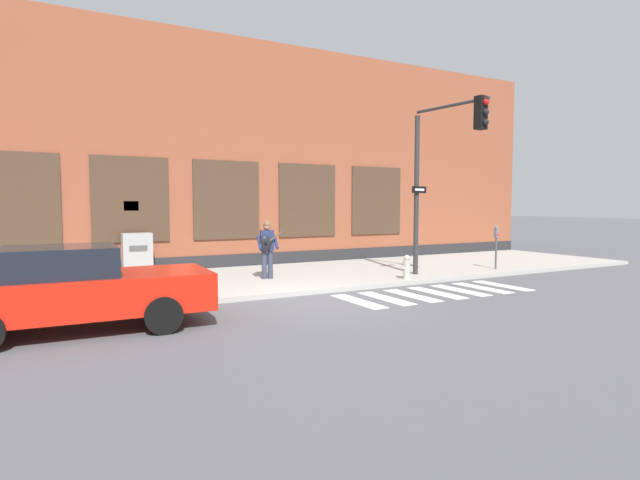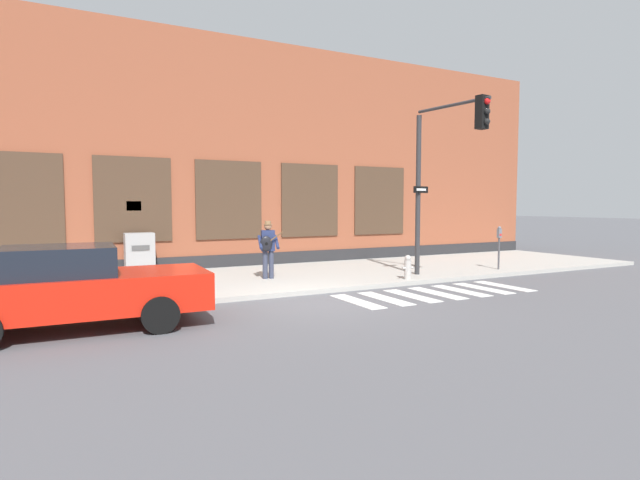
% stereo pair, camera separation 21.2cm
% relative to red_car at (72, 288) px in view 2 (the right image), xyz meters
% --- Properties ---
extents(ground_plane, '(160.00, 160.00, 0.00)m').
position_rel_red_car_xyz_m(ground_plane, '(5.01, 0.28, -0.77)').
color(ground_plane, '#56565B').
extents(sidewalk, '(28.00, 5.56, 0.12)m').
position_rel_red_car_xyz_m(sidewalk, '(5.01, 4.01, -0.71)').
color(sidewalk, '#ADAAA3').
rests_on(sidewalk, ground).
extents(building_backdrop, '(28.00, 4.06, 8.00)m').
position_rel_red_car_xyz_m(building_backdrop, '(5.01, 8.78, 3.22)').
color(building_backdrop, brown).
rests_on(building_backdrop, ground).
extents(crosswalk, '(5.20, 1.90, 0.01)m').
position_rel_red_car_xyz_m(crosswalk, '(8.33, -0.07, -0.76)').
color(crosswalk, silver).
rests_on(crosswalk, ground).
extents(red_car, '(4.65, 2.08, 1.53)m').
position_rel_red_car_xyz_m(red_car, '(0.00, 0.00, 0.00)').
color(red_car, red).
rests_on(red_car, ground).
extents(busker, '(0.72, 0.62, 1.67)m').
position_rel_red_car_xyz_m(busker, '(5.15, 3.54, 0.30)').
color(busker, '#33384C').
rests_on(busker, sidewalk).
extents(traffic_light, '(0.75, 2.58, 5.03)m').
position_rel_red_car_xyz_m(traffic_light, '(9.71, 1.32, 2.82)').
color(traffic_light, '#2D2D30').
rests_on(traffic_light, sidewalk).
extents(parking_meter, '(0.13, 0.11, 1.44)m').
position_rel_red_car_xyz_m(parking_meter, '(12.73, 1.97, 0.30)').
color(parking_meter, '#47474C').
rests_on(parking_meter, sidewalk).
extents(utility_box, '(0.86, 0.54, 1.27)m').
position_rel_red_car_xyz_m(utility_box, '(1.99, 6.33, -0.01)').
color(utility_box, '#9E9E9E').
rests_on(utility_box, sidewalk).
extents(fire_hydrant, '(0.38, 0.20, 0.70)m').
position_rel_red_car_xyz_m(fire_hydrant, '(8.68, 1.58, -0.30)').
color(fire_hydrant, '#B2ADA8').
rests_on(fire_hydrant, sidewalk).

